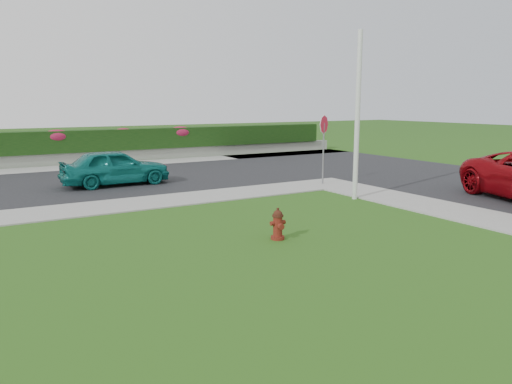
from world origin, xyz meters
TOP-DOWN VIEW (x-y plane):
  - ground at (0.00, 0.00)m, footprint 120.00×120.00m
  - curb_corner at (7.00, 9.00)m, footprint 2.00×2.00m
  - sidewalk_beyond at (-1.00, 19.00)m, footprint 34.00×2.00m
  - retaining_wall at (-1.00, 20.50)m, footprint 34.00×0.40m
  - hedge at (-1.00, 20.60)m, footprint 32.00×0.90m
  - fire_hydrant at (1.05, 3.44)m, footprint 0.38×0.35m
  - sedan_teal at (-0.11, 12.76)m, footprint 3.97×1.63m
  - utility_pole at (5.86, 6.22)m, footprint 0.16×0.16m
  - stop_sign at (6.76, 9.03)m, footprint 0.65×0.34m
  - flower_clump_d at (-0.86, 20.50)m, footprint 1.33×0.85m
  - flower_clump_e at (2.45, 20.50)m, footprint 1.08×0.70m
  - flower_clump_f at (5.67, 20.50)m, footprint 1.33×0.86m

SIDE VIEW (x-z plane):
  - ground at x=0.00m, z-range 0.00..0.00m
  - curb_corner at x=7.00m, z-range 0.00..0.04m
  - sidewalk_beyond at x=-1.00m, z-range 0.00..0.04m
  - retaining_wall at x=-1.00m, z-range 0.00..0.60m
  - fire_hydrant at x=1.05m, z-range -0.02..0.72m
  - sedan_teal at x=-0.11m, z-range 0.04..1.39m
  - hedge at x=-1.00m, z-range 0.60..1.70m
  - flower_clump_f at x=5.67m, z-range 1.10..1.77m
  - flower_clump_d at x=-0.86m, z-range 1.10..1.77m
  - flower_clump_e at x=2.45m, z-range 1.21..1.76m
  - stop_sign at x=6.76m, z-range 0.65..3.29m
  - utility_pole at x=5.86m, z-range 0.00..5.31m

